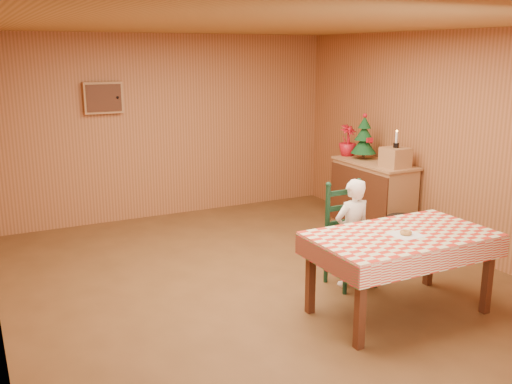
# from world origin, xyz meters

# --- Properties ---
(ground) EXTENTS (6.00, 6.00, 0.00)m
(ground) POSITION_xyz_m (0.00, 0.00, 0.00)
(ground) COLOR brown
(ground) RESTS_ON ground
(cabin_walls) EXTENTS (5.10, 6.05, 2.65)m
(cabin_walls) POSITION_xyz_m (-0.00, 0.53, 1.83)
(cabin_walls) COLOR #A8673C
(cabin_walls) RESTS_ON ground
(dining_table) EXTENTS (1.66, 0.96, 0.77)m
(dining_table) POSITION_xyz_m (0.79, -1.12, 0.69)
(dining_table) COLOR #4F2715
(dining_table) RESTS_ON ground
(ladder_chair) EXTENTS (0.44, 0.40, 1.08)m
(ladder_chair) POSITION_xyz_m (0.79, -0.33, 0.50)
(ladder_chair) COLOR black
(ladder_chair) RESTS_ON ground
(seated_child) EXTENTS (0.41, 0.27, 1.12)m
(seated_child) POSITION_xyz_m (0.79, -0.39, 0.56)
(seated_child) COLOR white
(seated_child) RESTS_ON ground
(napkin) EXTENTS (0.27, 0.27, 0.00)m
(napkin) POSITION_xyz_m (0.79, -1.17, 0.77)
(napkin) COLOR white
(napkin) RESTS_ON dining_table
(donut) EXTENTS (0.11, 0.11, 0.04)m
(donut) POSITION_xyz_m (0.79, -1.17, 0.79)
(donut) COLOR #B98342
(donut) RESTS_ON napkin
(shelf_unit) EXTENTS (0.54, 1.24, 0.93)m
(shelf_unit) POSITION_xyz_m (2.19, 1.04, 0.47)
(shelf_unit) COLOR #B37F50
(shelf_unit) RESTS_ON ground
(crate) EXTENTS (0.31, 0.31, 0.25)m
(crate) POSITION_xyz_m (2.20, 0.64, 1.06)
(crate) COLOR #B37F50
(crate) RESTS_ON shelf_unit
(christmas_tree) EXTENTS (0.34, 0.34, 0.62)m
(christmas_tree) POSITION_xyz_m (2.20, 1.29, 1.21)
(christmas_tree) COLOR #4F2715
(christmas_tree) RESTS_ON shelf_unit
(flower_arrangement) EXTENTS (0.28, 0.28, 0.43)m
(flower_arrangement) POSITION_xyz_m (2.15, 1.59, 1.15)
(flower_arrangement) COLOR #B4101E
(flower_arrangement) RESTS_ON shelf_unit
(candle_set) EXTENTS (0.07, 0.07, 0.22)m
(candle_set) POSITION_xyz_m (2.20, 0.64, 1.24)
(candle_set) COLOR black
(candle_set) RESTS_ON crate
(storage_bin) EXTENTS (0.45, 0.45, 0.41)m
(storage_bin) POSITION_xyz_m (2.00, 0.19, 0.21)
(storage_bin) COLOR black
(storage_bin) RESTS_ON ground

